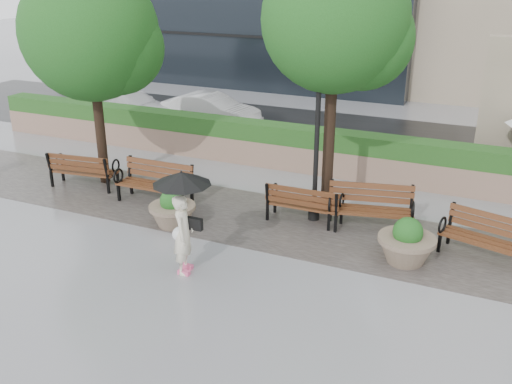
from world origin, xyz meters
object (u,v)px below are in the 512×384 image
at_px(bench_1, 155,191).
at_px(planter_left, 173,212).
at_px(car_right, 211,110).
at_px(bench_3, 370,217).
at_px(car_left, 129,106).
at_px(lamppost, 317,146).
at_px(pedestrian, 183,213).
at_px(planter_right, 406,245).
at_px(bench_0, 84,177).
at_px(bench_4, 485,248).
at_px(bench_2, 304,211).

relative_size(bench_1, planter_left, 1.82).
relative_size(planter_left, car_right, 0.29).
bearing_deg(bench_1, bench_3, 6.85).
xyz_separation_m(planter_left, car_left, (-6.95, 7.92, 0.27)).
bearing_deg(lamppost, bench_1, -170.45).
relative_size(lamppost, car_left, 0.99).
bearing_deg(pedestrian, planter_right, -76.96).
distance_m(bench_0, planter_left, 3.89).
bearing_deg(planter_left, bench_4, 10.01).
height_order(bench_4, planter_right, planter_right).
bearing_deg(bench_3, car_left, 138.87).
xyz_separation_m(bench_4, pedestrian, (-5.67, -3.04, 1.03)).
bearing_deg(bench_1, planter_right, -5.49).
bearing_deg(car_right, lamppost, -132.35).
bearing_deg(bench_0, planter_left, 154.56).
xyz_separation_m(bench_2, car_right, (-6.36, 7.03, 0.35)).
bearing_deg(bench_0, bench_3, 176.63).
relative_size(bench_4, car_right, 0.51).
height_order(planter_left, car_left, car_left).
distance_m(bench_0, lamppost, 6.95).
bearing_deg(pedestrian, bench_2, -39.37).
bearing_deg(bench_0, car_right, -99.03).
relative_size(bench_1, pedestrian, 0.94).
height_order(bench_3, car_left, car_left).
bearing_deg(bench_4, car_right, 161.19).
height_order(bench_0, car_left, car_left).
distance_m(lamppost, car_left, 11.80).
xyz_separation_m(car_left, pedestrian, (8.36, -9.71, 0.69)).
xyz_separation_m(bench_4, planter_left, (-7.08, -1.25, 0.07)).
height_order(bench_0, car_right, car_right).
height_order(bench_3, pedestrian, pedestrian).
bearing_deg(car_left, planter_right, -114.46).
distance_m(planter_left, lamppost, 3.84).
bearing_deg(bench_1, lamppost, 9.06).
bearing_deg(bench_4, planter_right, -137.23).
distance_m(bench_3, bench_4, 2.69).
relative_size(planter_left, pedestrian, 0.52).
xyz_separation_m(lamppost, car_left, (-9.98, 6.15, -1.30)).
bearing_deg(lamppost, bench_3, 0.57).
bearing_deg(car_right, bench_1, -159.30).
height_order(lamppost, pedestrian, lamppost).
xyz_separation_m(bench_3, pedestrian, (-3.02, -3.57, 1.01)).
relative_size(planter_left, planter_right, 0.92).
xyz_separation_m(bench_0, bench_3, (8.14, 0.58, 0.02)).
height_order(bench_3, planter_left, bench_3).
bearing_deg(bench_4, bench_2, -167.68).
bearing_deg(planter_left, planter_right, 4.79).
xyz_separation_m(planter_right, lamppost, (-2.51, 1.30, 1.53)).
xyz_separation_m(bench_0, bench_2, (6.56, 0.30, -0.01)).
bearing_deg(bench_1, bench_2, 5.73).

